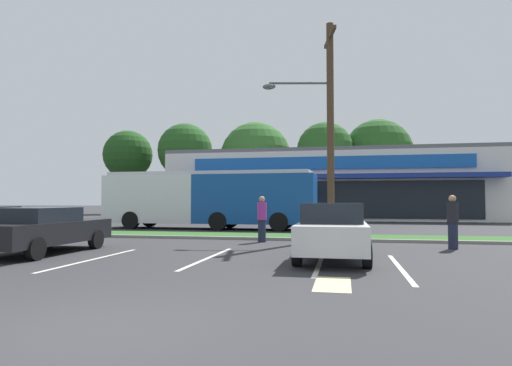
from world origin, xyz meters
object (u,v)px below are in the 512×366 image
Objects in this scene: bus_stop_bench at (58,226)px; pedestrian_near_bench at (453,222)px; city_bus at (209,198)px; car_0 at (333,231)px; pedestrian_by_pole at (262,219)px; utility_pole at (327,122)px; car_2 at (42,229)px.

bus_stop_bench is 0.89× the size of pedestrian_near_bench.
pedestrian_near_bench is (11.11, -8.36, -0.86)m from city_bus.
pedestrian_near_bench is (3.87, 3.45, 0.12)m from car_0.
pedestrian_by_pole is at bearing 31.40° from car_0.
bus_stop_bench is (-4.60, -7.01, -1.26)m from city_bus.
utility_pole reaches higher than city_bus.
car_0 is (7.25, -11.81, -0.98)m from city_bus.
bus_stop_bench is at bearing -171.72° from utility_pole.
car_2 is (-8.39, -6.78, -4.19)m from utility_pole.
city_bus is at bearing -7.15° from car_2.
utility_pole is at bearing -171.72° from bus_stop_bench.
utility_pole is 7.69m from car_0.
utility_pole is 12.41m from bus_stop_bench.
car_0 is (11.85, -4.80, 0.29)m from bus_stop_bench.
utility_pole is 11.57m from car_2.
pedestrian_near_bench reaches higher than car_2.
pedestrian_near_bench is (4.25, -3.02, -4.03)m from utility_pole.
car_2 is (3.08, -5.11, 0.24)m from bus_stop_bench.
car_0 is 5.18m from pedestrian_near_bench.
car_2 is at bearing 84.16° from city_bus.
car_2 is at bearing 121.07° from bus_stop_bench.
bus_stop_bench is 5.98m from car_2.
car_2 is at bearing -141.03° from utility_pole.
car_0 is 2.48× the size of pedestrian_near_bench.
city_bus is at bearing -167.98° from pedestrian_near_bench.
utility_pole is at bearing 3.35° from car_0.
bus_stop_bench is 0.90× the size of pedestrian_by_pole.
bus_stop_bench is at bearing -135.95° from pedestrian_near_bench.
city_bus is 12.26m from car_2.
bus_stop_bench is 12.79m from car_0.
utility_pole is at bearing 143.46° from city_bus.
city_bus reaches higher than pedestrian_by_pole.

